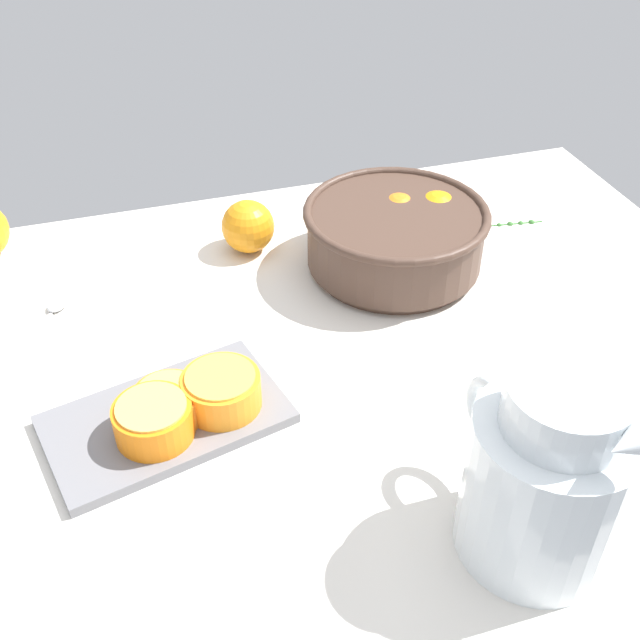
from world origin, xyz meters
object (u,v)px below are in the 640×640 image
loose_orange_2 (248,226)px  cutting_board (166,419)px  orange_half_1 (153,420)px  orange_half_2 (222,390)px  juice_pitcher (544,485)px  spoon (43,320)px  fruit_bowl (395,236)px  orange_half_0 (169,403)px

loose_orange_2 → cutting_board: bearing=-117.6°
orange_half_1 → orange_half_2: (7.60, 2.29, 0.04)cm
juice_pitcher → spoon: juice_pitcher is taller
orange_half_1 → orange_half_2: size_ratio=0.97×
juice_pitcher → orange_half_2: juice_pitcher is taller
fruit_bowl → juice_pitcher: (-4.22, -45.85, 2.64)cm
juice_pitcher → orange_half_2: (-23.97, 24.71, -4.37)cm
orange_half_1 → loose_orange_2: bearing=62.3°
orange_half_0 → orange_half_2: size_ratio=0.87×
cutting_board → orange_half_1: bearing=-118.4°
juice_pitcher → orange_half_0: bearing=140.3°
cutting_board → spoon: (-12.39, 22.29, -0.20)cm
fruit_bowl → orange_half_0: bearing=-148.0°
fruit_bowl → cutting_board: fruit_bowl is taller
fruit_bowl → orange_half_0: 40.02cm
fruit_bowl → loose_orange_2: bearing=150.0°
cutting_board → spoon: bearing=119.1°
juice_pitcher → cutting_board: (-30.24, 24.89, -7.08)cm
orange_half_0 → orange_half_2: bearing=0.4°
loose_orange_2 → spoon: loose_orange_2 is taller
fruit_bowl → spoon: size_ratio=1.93×
fruit_bowl → orange_half_1: size_ratio=3.02×
loose_orange_2 → juice_pitcher: bearing=-76.2°
fruit_bowl → spoon: bearing=178.4°
juice_pitcher → spoon: (-42.62, 47.18, -7.28)cm
spoon → orange_half_1: bearing=-66.0°
spoon → fruit_bowl: bearing=-1.6°
cutting_board → loose_orange_2: loose_orange_2 is taller
orange_half_1 → spoon: orange_half_1 is taller
orange_half_1 → fruit_bowl: bearing=33.2°
cutting_board → spoon: 25.50cm
juice_pitcher → orange_half_1: bearing=144.6°
cutting_board → loose_orange_2: (16.41, 31.37, 3.13)cm
juice_pitcher → spoon: size_ratio=1.57×
orange_half_0 → loose_orange_2: size_ratio=0.99×
orange_half_2 → loose_orange_2: (10.15, 31.54, 0.42)cm
fruit_bowl → orange_half_1: (-35.79, -23.43, -1.77)cm
fruit_bowl → orange_half_2: fruit_bowl is taller
fruit_bowl → cutting_board: (-34.46, -20.96, -4.44)cm
orange_half_1 → orange_half_2: bearing=16.8°
orange_half_0 → loose_orange_2: (15.86, 31.59, 0.67)cm
orange_half_1 → spoon: (-11.05, 24.76, -2.87)cm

